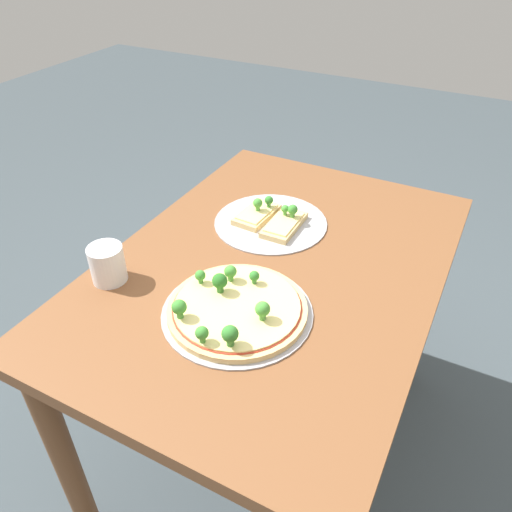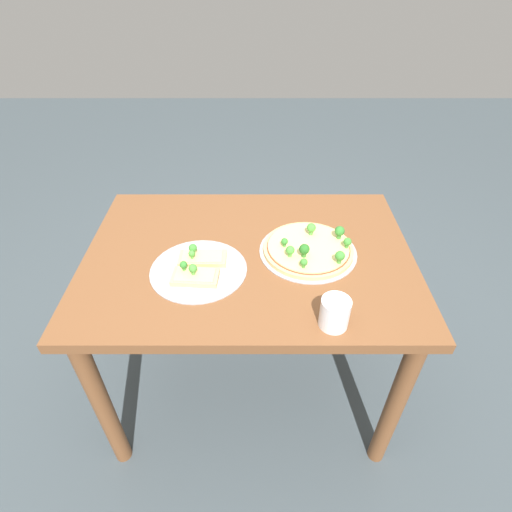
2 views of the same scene
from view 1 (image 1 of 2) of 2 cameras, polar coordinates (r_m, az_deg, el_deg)
name	(u,v)px [view 1 (image 1 of 2)]	position (r m, az deg, el deg)	size (l,w,h in m)	color
ground_plane	(270,441)	(1.78, 1.56, -20.35)	(8.00, 8.00, 0.00)	#3D474C
dining_table	(273,297)	(1.30, 2.01, -4.68)	(1.10, 0.78, 0.75)	brown
pizza_tray_whole	(236,308)	(1.08, -2.32, -5.98)	(0.33, 0.33, 0.07)	#A3A3A8
pizza_tray_slice	(271,220)	(1.37, 1.72, 4.18)	(0.31, 0.31, 0.06)	#A3A3A8
drinking_cup	(107,264)	(1.20, -16.63, -0.88)	(0.08, 0.08, 0.09)	white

